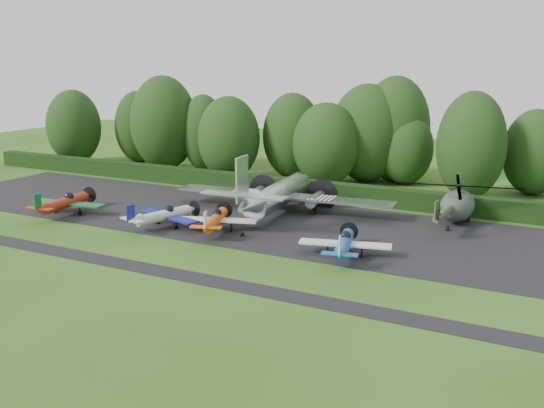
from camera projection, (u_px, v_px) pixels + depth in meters
The scene contains 22 objects.
ground at pixel (173, 244), 50.74m from camera, with size 160.00×160.00×0.00m, color #2C5317.
apron at pixel (234, 217), 59.39m from camera, with size 70.00×18.00×0.01m, color black.
taxiway_verge at pixel (126, 265), 45.55m from camera, with size 70.00×2.00×0.00m, color black.
hedgerow at pixel (284, 195), 68.90m from camera, with size 90.00×1.60×2.00m, color black.
transport_plane at pixel (277, 195), 59.79m from camera, with size 22.79×17.48×7.30m.
light_plane_red at pixel (65, 203), 59.87m from camera, with size 7.78×8.18×2.99m.
light_plane_white at pixel (164, 215), 55.37m from camera, with size 7.26×7.63×2.79m.
light_plane_orange at pixel (216, 219), 53.93m from camera, with size 7.24×7.62×2.78m.
light_plane_blue at pixel (345, 243), 46.90m from camera, with size 7.18×7.55×2.76m.
helicopter at pixel (457, 203), 56.48m from camera, with size 11.53×13.50×3.71m.
tree_0 at pixel (406, 149), 73.86m from camera, with size 6.65×6.65×8.79m.
tree_1 at pixel (229, 138), 76.64m from camera, with size 7.88×7.88×10.62m.
tree_2 at pixel (471, 146), 65.83m from camera, with size 7.46×7.46×11.83m.
tree_4 at pixel (164, 123), 83.56m from camera, with size 9.20×9.20×12.98m.
tree_6 at pixel (292, 136), 77.76m from camera, with size 7.65×7.65×10.98m.
tree_7 at pixel (74, 127), 88.85m from camera, with size 7.81×7.81×10.82m.
tree_8 at pixel (204, 133), 82.76m from camera, with size 6.05×6.05×10.50m.
tree_9 at pixel (535, 152), 68.13m from camera, with size 7.01×7.01×9.72m.
tree_10 at pixel (138, 127), 90.05m from camera, with size 6.71×6.71×10.55m.
tree_11 at pixel (368, 133), 75.29m from camera, with size 9.42×9.42×12.21m.
tree_12 at pixel (326, 144), 73.11m from camera, with size 8.11×8.11×10.09m.
tree_13 at pixel (395, 129), 75.37m from camera, with size 8.65×8.65×13.16m.
Camera 1 is at (29.60, -39.40, 15.04)m, focal length 40.00 mm.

